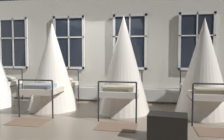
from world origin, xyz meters
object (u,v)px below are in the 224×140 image
object	(u,v)px
cot_fourth	(204,68)
cot_third	(124,65)
cot_second	(53,67)
travel_trunk	(167,127)

from	to	relation	value
cot_fourth	cot_third	bearing A→B (deg)	89.03
cot_third	cot_second	bearing A→B (deg)	89.39
cot_third	travel_trunk	xyz separation A→B (m)	(0.99, -1.85, -0.96)
cot_second	cot_fourth	size ratio (longest dim) A/B	0.99
travel_trunk	cot_third	bearing A→B (deg)	118.03
cot_third	cot_fourth	world-z (taller)	cot_third
cot_second	cot_fourth	xyz separation A→B (m)	(3.82, -0.04, 0.01)
cot_third	cot_fourth	bearing A→B (deg)	-89.58
travel_trunk	cot_second	bearing A→B (deg)	146.90
cot_second	cot_third	bearing A→B (deg)	-92.28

